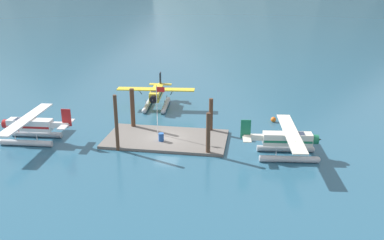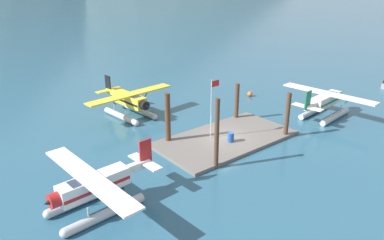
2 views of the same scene
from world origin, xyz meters
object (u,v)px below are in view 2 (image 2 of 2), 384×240
at_px(seaplane_yellow_bow_left, 130,103).
at_px(seaplane_white_port_aft, 94,189).
at_px(fuel_drum, 231,137).
at_px(seaplane_cream_stbd_aft, 326,103).
at_px(mooring_buoy, 250,94).
at_px(flagpole, 212,102).

distance_m(seaplane_yellow_bow_left, seaplane_white_port_aft, 17.49).
height_order(fuel_drum, seaplane_yellow_bow_left, seaplane_yellow_bow_left).
xyz_separation_m(seaplane_white_port_aft, seaplane_cream_stbd_aft, (27.32, 0.29, 0.00)).
bearing_deg(mooring_buoy, seaplane_white_port_aft, -158.39).
height_order(fuel_drum, seaplane_white_port_aft, seaplane_white_port_aft).
bearing_deg(seaplane_cream_stbd_aft, seaplane_yellow_bow_left, 140.82).
bearing_deg(seaplane_white_port_aft, seaplane_yellow_bow_left, 52.48).
height_order(flagpole, mooring_buoy, flagpole).
bearing_deg(mooring_buoy, seaplane_yellow_bow_left, 167.46).
xyz_separation_m(flagpole, fuel_drum, (0.70, -1.86, -3.11)).
xyz_separation_m(flagpole, seaplane_yellow_bow_left, (-2.78, 10.40, -2.28)).
distance_m(seaplane_yellow_bow_left, seaplane_cream_stbd_aft, 21.50).
bearing_deg(seaplane_cream_stbd_aft, fuel_drum, 174.24).
relative_size(mooring_buoy, seaplane_yellow_bow_left, 0.06).
distance_m(fuel_drum, seaplane_cream_stbd_aft, 13.28).
distance_m(flagpole, seaplane_yellow_bow_left, 11.00).
relative_size(seaplane_white_port_aft, seaplane_cream_stbd_aft, 1.00).
height_order(seaplane_white_port_aft, seaplane_cream_stbd_aft, same).
height_order(seaplane_yellow_bow_left, seaplane_cream_stbd_aft, same).
relative_size(flagpole, fuel_drum, 6.45).
relative_size(fuel_drum, seaplane_yellow_bow_left, 0.08).
xyz_separation_m(fuel_drum, seaplane_cream_stbd_aft, (13.18, -1.33, 0.84)).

